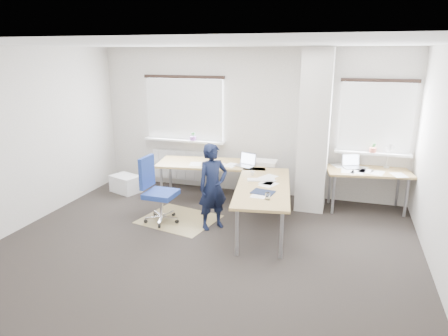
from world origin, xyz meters
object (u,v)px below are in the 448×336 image
(desk_side, at_px, (368,173))
(task_chair, at_px, (159,204))
(desk_main, at_px, (238,175))
(person, at_px, (213,187))

(desk_side, xyz_separation_m, task_chair, (-3.27, -1.55, -0.38))
(desk_main, xyz_separation_m, task_chair, (-1.15, -0.71, -0.39))
(desk_side, distance_m, person, 2.80)
(desk_main, relative_size, task_chair, 2.54)
(desk_main, distance_m, desk_side, 2.28)
(desk_main, relative_size, desk_side, 1.85)
(desk_main, distance_m, person, 0.72)
(desk_main, distance_m, task_chair, 1.41)
(desk_side, bearing_deg, desk_main, -168.40)
(desk_side, relative_size, task_chair, 1.37)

